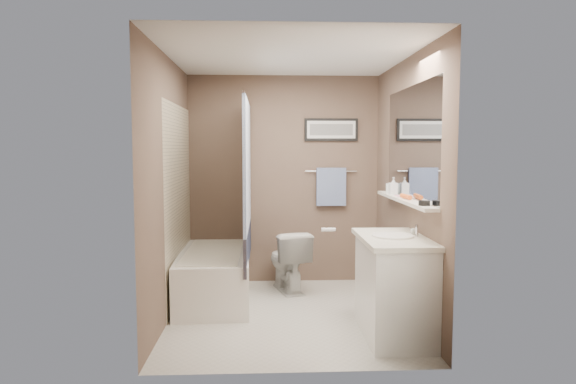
{
  "coord_description": "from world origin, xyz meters",
  "views": [
    {
      "loc": [
        -0.22,
        -4.71,
        1.57
      ],
      "look_at": [
        0.0,
        0.15,
        1.15
      ],
      "focal_mm": 32.0,
      "sensor_mm": 36.0,
      "label": 1
    }
  ],
  "objects_px": {
    "candle_bowl_near": "(424,203)",
    "hair_brush_front": "(406,197)",
    "bathtub": "(214,276)",
    "toilet": "(288,260)",
    "vanity": "(394,289)",
    "glass_jar": "(390,188)",
    "soap_bottle": "(393,186)"
  },
  "relations": [
    {
      "from": "hair_brush_front",
      "to": "soap_bottle",
      "type": "xyz_separation_m",
      "value": [
        0.0,
        0.45,
        0.06
      ]
    },
    {
      "from": "hair_brush_front",
      "to": "glass_jar",
      "type": "relative_size",
      "value": 2.2
    },
    {
      "from": "bathtub",
      "to": "candle_bowl_near",
      "type": "height_order",
      "value": "candle_bowl_near"
    },
    {
      "from": "bathtub",
      "to": "candle_bowl_near",
      "type": "xyz_separation_m",
      "value": [
        1.79,
        -1.27,
        0.89
      ]
    },
    {
      "from": "vanity",
      "to": "candle_bowl_near",
      "type": "distance_m",
      "value": 0.78
    },
    {
      "from": "hair_brush_front",
      "to": "glass_jar",
      "type": "distance_m",
      "value": 0.59
    },
    {
      "from": "candle_bowl_near",
      "to": "hair_brush_front",
      "type": "distance_m",
      "value": 0.53
    },
    {
      "from": "bathtub",
      "to": "candle_bowl_near",
      "type": "relative_size",
      "value": 16.67
    },
    {
      "from": "toilet",
      "to": "glass_jar",
      "type": "distance_m",
      "value": 1.39
    },
    {
      "from": "toilet",
      "to": "soap_bottle",
      "type": "bearing_deg",
      "value": 133.97
    },
    {
      "from": "bathtub",
      "to": "glass_jar",
      "type": "xyz_separation_m",
      "value": [
        1.79,
        -0.16,
        0.92
      ]
    },
    {
      "from": "toilet",
      "to": "vanity",
      "type": "relative_size",
      "value": 0.75
    },
    {
      "from": "bathtub",
      "to": "glass_jar",
      "type": "height_order",
      "value": "glass_jar"
    },
    {
      "from": "candle_bowl_near",
      "to": "hair_brush_front",
      "type": "xyz_separation_m",
      "value": [
        0.0,
        0.53,
        0.0
      ]
    },
    {
      "from": "vanity",
      "to": "soap_bottle",
      "type": "distance_m",
      "value": 1.16
    },
    {
      "from": "candle_bowl_near",
      "to": "toilet",
      "type": "bearing_deg",
      "value": 122.5
    },
    {
      "from": "vanity",
      "to": "glass_jar",
      "type": "relative_size",
      "value": 9.0
    },
    {
      "from": "bathtub",
      "to": "soap_bottle",
      "type": "bearing_deg",
      "value": -12.11
    },
    {
      "from": "bathtub",
      "to": "toilet",
      "type": "relative_size",
      "value": 2.23
    },
    {
      "from": "vanity",
      "to": "toilet",
      "type": "bearing_deg",
      "value": 120.53
    },
    {
      "from": "vanity",
      "to": "soap_bottle",
      "type": "bearing_deg",
      "value": 77.6
    },
    {
      "from": "hair_brush_front",
      "to": "vanity",
      "type": "bearing_deg",
      "value": -117.02
    },
    {
      "from": "glass_jar",
      "to": "soap_bottle",
      "type": "xyz_separation_m",
      "value": [
        0.0,
        -0.14,
        0.03
      ]
    },
    {
      "from": "toilet",
      "to": "glass_jar",
      "type": "relative_size",
      "value": 6.72
    },
    {
      "from": "toilet",
      "to": "soap_bottle",
      "type": "relative_size",
      "value": 4.0
    },
    {
      "from": "toilet",
      "to": "glass_jar",
      "type": "xyz_separation_m",
      "value": [
        1.01,
        -0.47,
        0.83
      ]
    },
    {
      "from": "bathtub",
      "to": "hair_brush_front",
      "type": "relative_size",
      "value": 6.82
    },
    {
      "from": "soap_bottle",
      "to": "vanity",
      "type": "bearing_deg",
      "value": -102.81
    },
    {
      "from": "vanity",
      "to": "soap_bottle",
      "type": "height_order",
      "value": "soap_bottle"
    },
    {
      "from": "vanity",
      "to": "bathtub",
      "type": "bearing_deg",
      "value": 145.66
    },
    {
      "from": "vanity",
      "to": "hair_brush_front",
      "type": "relative_size",
      "value": 4.09
    },
    {
      "from": "bathtub",
      "to": "candle_bowl_near",
      "type": "distance_m",
      "value": 2.36
    }
  ]
}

